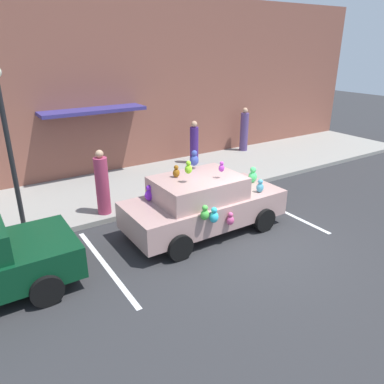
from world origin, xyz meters
name	(u,v)px	position (x,y,z in m)	size (l,w,h in m)	color
ground_plane	(250,243)	(0.00, 0.00, 0.00)	(60.00, 60.00, 0.00)	#2D2D30
sidewalk	(157,182)	(0.00, 5.00, 0.07)	(24.00, 4.00, 0.15)	gray
storefront_building	(127,87)	(-0.02, 7.14, 3.19)	(24.00, 1.25, 6.40)	brown
parking_stripe_front	(281,210)	(2.10, 1.00, 0.00)	(0.12, 3.60, 0.01)	silver
parking_stripe_rear	(105,265)	(-3.45, 1.00, 0.00)	(0.12, 3.60, 0.01)	silver
plush_covered_car	(203,203)	(-0.63, 1.21, 0.80)	(4.24, 2.10, 2.09)	tan
teddy_bear_on_sidewalk	(200,178)	(0.92, 3.62, 0.49)	(0.39, 0.32, 0.74)	#9E723D
street_lamp_post	(7,137)	(-4.69, 3.50, 2.64)	(0.28, 0.28, 4.09)	black
pedestrian_near_shopfront	(194,144)	(2.27, 6.05, 0.95)	(0.34, 0.34, 1.72)	#412276
pedestrian_walking_past	(244,131)	(5.23, 6.45, 1.05)	(0.36, 0.36, 1.92)	#564077
pedestrian_by_lamp	(102,185)	(-2.54, 3.41, 1.01)	(0.38, 0.38, 1.87)	#A8385A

